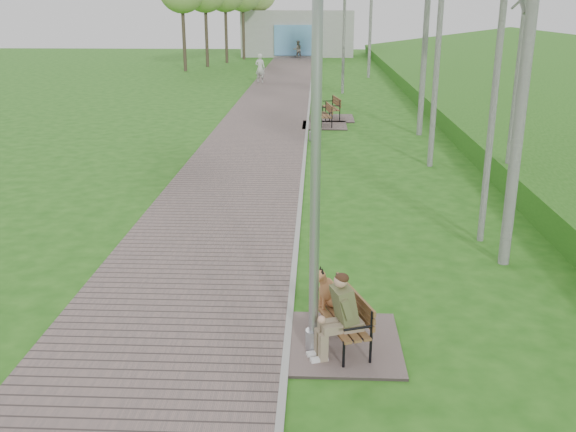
% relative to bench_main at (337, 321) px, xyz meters
% --- Properties ---
extents(ground, '(120.00, 120.00, 0.00)m').
position_rel_bench_main_xyz_m(ground, '(-0.68, 2.10, -0.39)').
color(ground, '#215914').
rests_on(ground, ground).
extents(walkway, '(3.50, 67.00, 0.04)m').
position_rel_bench_main_xyz_m(walkway, '(-2.43, 23.60, -0.37)').
color(walkway, '#675754').
rests_on(walkway, ground).
extents(kerb, '(0.10, 67.00, 0.05)m').
position_rel_bench_main_xyz_m(kerb, '(-0.68, 23.60, -0.36)').
color(kerb, '#999993').
rests_on(kerb, ground).
extents(embankment, '(14.00, 70.00, 1.60)m').
position_rel_bench_main_xyz_m(embankment, '(11.32, 22.10, -0.39)').
color(embankment, '#458827').
rests_on(embankment, ground).
extents(building_north, '(10.00, 5.20, 4.00)m').
position_rel_bench_main_xyz_m(building_north, '(-2.18, 53.07, 1.60)').
color(building_north, '#9E9E99').
rests_on(building_north, ground).
extents(bench_main, '(1.61, 1.79, 1.41)m').
position_rel_bench_main_xyz_m(bench_main, '(0.00, 0.00, 0.00)').
color(bench_main, '#675754').
rests_on(bench_main, ground).
extents(bench_second, '(1.80, 2.00, 1.10)m').
position_rel_bench_main_xyz_m(bench_second, '(0.27, 18.65, -0.19)').
color(bench_second, '#675754').
rests_on(bench_second, ground).
extents(bench_third, '(1.72, 1.91, 1.05)m').
position_rel_bench_main_xyz_m(bench_third, '(-0.05, 17.01, -0.20)').
color(bench_third, '#675754').
rests_on(bench_third, ground).
extents(lamp_post_near, '(0.21, 0.21, 5.55)m').
position_rel_bench_main_xyz_m(lamp_post_near, '(-0.32, -0.16, 2.20)').
color(lamp_post_near, '#A1A4A9').
rests_on(lamp_post_near, ground).
extents(lamp_post_second, '(0.23, 0.23, 5.88)m').
position_rel_bench_main_xyz_m(lamp_post_second, '(-0.46, 14.07, 2.36)').
color(lamp_post_second, '#A1A4A9').
rests_on(lamp_post_second, ground).
extents(lamp_post_third, '(0.19, 0.19, 4.87)m').
position_rel_bench_main_xyz_m(lamp_post_third, '(-0.51, 32.29, 1.88)').
color(lamp_post_third, '#A1A4A9').
rests_on(lamp_post_third, ground).
extents(lamp_post_far, '(0.21, 0.21, 5.38)m').
position_rel_bench_main_xyz_m(lamp_post_far, '(-0.56, 44.14, 2.12)').
color(lamp_post_far, '#A1A4A9').
rests_on(lamp_post_far, ground).
extents(pedestrian_near, '(0.73, 0.60, 1.72)m').
position_rel_bench_main_xyz_m(pedestrian_near, '(-3.77, 31.31, 0.47)').
color(pedestrian_near, silver).
rests_on(pedestrian_near, ground).
extents(pedestrian_far, '(0.89, 0.78, 1.54)m').
position_rel_bench_main_xyz_m(pedestrian_far, '(-2.07, 49.45, 0.38)').
color(pedestrian_far, gray).
rests_on(pedestrian_far, ground).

